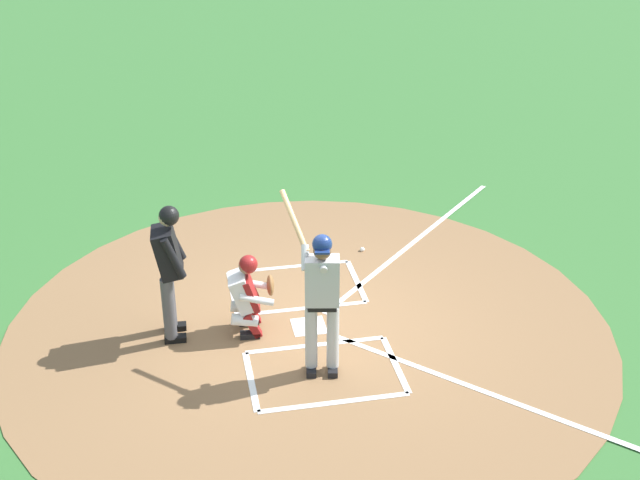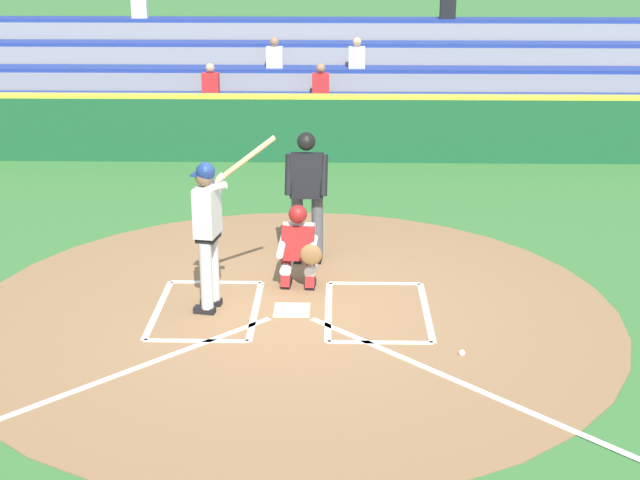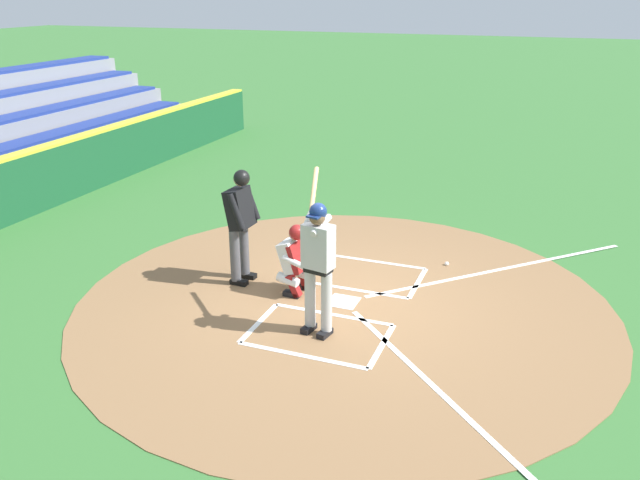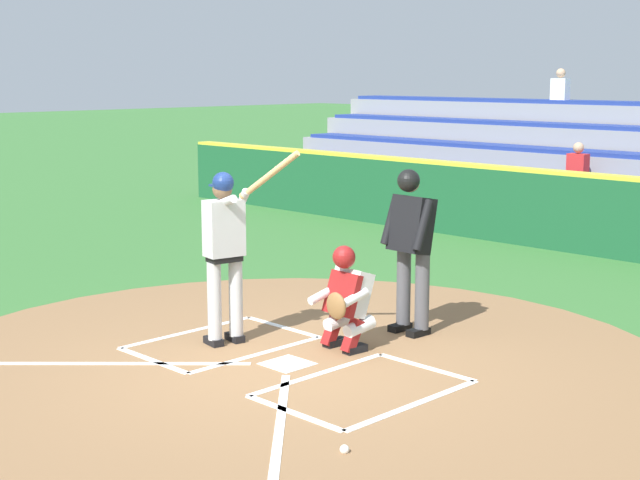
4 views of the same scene
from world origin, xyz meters
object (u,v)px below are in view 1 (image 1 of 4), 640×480
at_px(batter, 321,294).
at_px(plate_umpire, 169,264).
at_px(baseball, 362,249).
at_px(catcher, 248,292).

bearing_deg(batter, plate_umpire, -122.92).
bearing_deg(baseball, plate_umpire, -58.47).
bearing_deg(baseball, batter, -22.74).
bearing_deg(batter, baseball, 157.26).
xyz_separation_m(plate_umpire, baseball, (-1.81, 2.95, -1.04)).
height_order(catcher, plate_umpire, plate_umpire).
relative_size(batter, plate_umpire, 1.14).
bearing_deg(plate_umpire, catcher, 86.03).
bearing_deg(batter, catcher, -144.36).
bearing_deg(baseball, catcher, -46.50).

